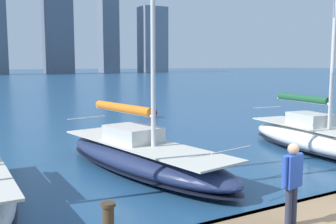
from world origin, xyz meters
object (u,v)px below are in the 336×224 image
at_px(person_blue_shirt, 292,177).
at_px(channel_buoy, 153,113).
at_px(sailboat_orange, 141,155).
at_px(sailboat_forest, 317,137).

relative_size(person_blue_shirt, channel_buoy, 1.22).
xyz_separation_m(sailboat_orange, channel_buoy, (-6.96, -12.59, -0.25)).
distance_m(sailboat_forest, channel_buoy, 13.71).
height_order(sailboat_orange, channel_buoy, sailboat_orange).
bearing_deg(person_blue_shirt, channel_buoy, -109.58).
height_order(sailboat_orange, person_blue_shirt, sailboat_orange).
bearing_deg(sailboat_forest, person_blue_shirt, 36.83).
bearing_deg(sailboat_forest, channel_buoy, -85.38).
bearing_deg(sailboat_orange, person_blue_shirt, 89.50).
xyz_separation_m(sailboat_forest, person_blue_shirt, (8.13, 6.09, 0.96)).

